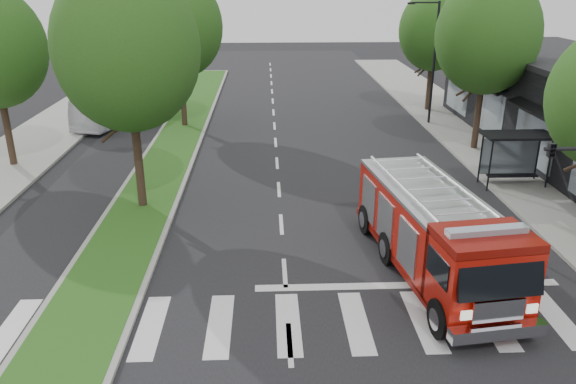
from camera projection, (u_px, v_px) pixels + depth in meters
name	position (u px, v px, depth m)	size (l,w,h in m)	color
ground	(285.00, 273.00, 19.21)	(140.00, 140.00, 0.00)	black
sidewalk_right	(519.00, 171.00, 28.97)	(5.00, 80.00, 0.15)	gray
median	(181.00, 134.00, 35.73)	(3.00, 50.00, 0.15)	gray
bus_shelter	(515.00, 145.00, 26.48)	(3.20, 1.60, 2.61)	black
tree_right_mid	(488.00, 35.00, 30.34)	(5.60, 5.60, 9.72)	black
tree_right_far	(434.00, 30.00, 39.89)	(5.00, 5.00, 8.73)	black
tree_median_near	(127.00, 49.00, 22.11)	(5.80, 5.80, 10.16)	black
tree_median_far	(178.00, 27.00, 35.27)	(5.60, 5.60, 9.72)	black
streetlight_right_far	(432.00, 58.00, 36.61)	(2.11, 0.20, 8.00)	black
fire_engine	(434.00, 233.00, 18.71)	(3.84, 9.30, 3.13)	#660B05
city_bus	(120.00, 103.00, 38.67)	(2.12, 9.05, 2.52)	silver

